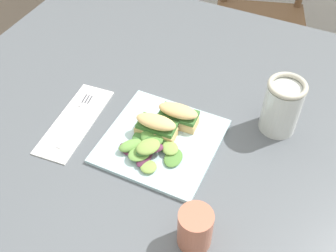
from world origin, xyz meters
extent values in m
cube|color=#51565B|center=(-0.05, 0.12, 0.72)|extent=(1.39, 1.01, 0.03)
cube|color=brown|center=(-0.67, 0.56, 0.35)|extent=(0.07, 0.07, 0.71)
cylinder|color=brown|center=(-0.22, 0.81, 0.21)|extent=(0.03, 0.03, 0.43)
cylinder|color=brown|center=(0.10, 0.91, 0.21)|extent=(0.03, 0.03, 0.43)
cylinder|color=brown|center=(-0.32, 1.14, 0.21)|extent=(0.03, 0.03, 0.43)
cylinder|color=brown|center=(0.00, 1.24, 0.21)|extent=(0.03, 0.03, 0.43)
cube|color=brown|center=(-0.11, 1.03, 0.44)|extent=(0.50, 0.50, 0.02)
cube|color=silver|center=(-0.10, 0.00, 0.74)|extent=(0.26, 0.26, 0.01)
cube|color=#DBB270|center=(-0.12, 0.01, 0.76)|extent=(0.10, 0.05, 0.02)
cube|color=#3D7033|center=(-0.12, 0.02, 0.78)|extent=(0.09, 0.05, 0.01)
ellipsoid|color=#DBB270|center=(-0.12, 0.01, 0.79)|extent=(0.10, 0.05, 0.02)
cube|color=#DBB270|center=(-0.09, 0.06, 0.76)|extent=(0.10, 0.05, 0.02)
cube|color=#3D7033|center=(-0.09, 0.07, 0.78)|extent=(0.09, 0.05, 0.01)
ellipsoid|color=#DBB270|center=(-0.09, 0.06, 0.79)|extent=(0.10, 0.05, 0.02)
ellipsoid|color=#518438|center=(-0.14, -0.04, 0.76)|extent=(0.07, 0.07, 0.01)
ellipsoid|color=#6B9E47|center=(-0.12, -0.07, 0.76)|extent=(0.06, 0.07, 0.01)
ellipsoid|color=#3D7033|center=(-0.11, -0.04, 0.77)|extent=(0.05, 0.05, 0.02)
ellipsoid|color=#6B9E47|center=(-0.15, -0.06, 0.76)|extent=(0.06, 0.06, 0.02)
ellipsoid|color=#3D7033|center=(-0.11, -0.06, 0.77)|extent=(0.06, 0.06, 0.02)
ellipsoid|color=#84A84C|center=(-0.11, -0.05, 0.78)|extent=(0.07, 0.07, 0.02)
ellipsoid|color=#602D47|center=(-0.10, -0.05, 0.77)|extent=(0.06, 0.05, 0.02)
ellipsoid|color=#3D7033|center=(-0.14, -0.02, 0.76)|extent=(0.05, 0.07, 0.01)
ellipsoid|color=#4C2338|center=(-0.11, -0.07, 0.76)|extent=(0.03, 0.06, 0.01)
ellipsoid|color=#518438|center=(-0.05, -0.04, 0.76)|extent=(0.04, 0.06, 0.01)
ellipsoid|color=#3D7033|center=(-0.09, 0.00, 0.76)|extent=(0.06, 0.06, 0.01)
ellipsoid|color=#518438|center=(-0.11, -0.03, 0.77)|extent=(0.06, 0.07, 0.02)
ellipsoid|color=#84A84C|center=(-0.07, -0.02, 0.76)|extent=(0.06, 0.06, 0.01)
ellipsoid|color=#518438|center=(-0.13, -0.02, 0.77)|extent=(0.06, 0.06, 0.01)
ellipsoid|color=#602D47|center=(-0.16, -0.06, 0.75)|extent=(0.05, 0.04, 0.01)
ellipsoid|color=#84A84C|center=(-0.09, -0.09, 0.76)|extent=(0.05, 0.05, 0.01)
cube|color=white|center=(-0.32, -0.03, 0.74)|extent=(0.11, 0.26, 0.00)
cube|color=silver|center=(-0.32, -0.05, 0.75)|extent=(0.03, 0.14, 0.00)
cube|color=silver|center=(-0.34, 0.04, 0.75)|extent=(0.03, 0.05, 0.00)
cube|color=#38383D|center=(-0.33, 0.05, 0.75)|extent=(0.01, 0.03, 0.00)
cube|color=#38383D|center=(-0.34, 0.04, 0.75)|extent=(0.01, 0.03, 0.00)
cube|color=#38383D|center=(-0.35, 0.04, 0.75)|extent=(0.01, 0.03, 0.00)
cylinder|color=gold|center=(0.13, 0.17, 0.79)|extent=(0.08, 0.08, 0.10)
cylinder|color=silver|center=(0.13, 0.17, 0.80)|extent=(0.09, 0.09, 0.13)
torus|color=#B7B29E|center=(0.13, 0.17, 0.87)|extent=(0.09, 0.09, 0.01)
cylinder|color=#B2664C|center=(0.07, -0.20, 0.79)|extent=(0.07, 0.07, 0.09)
camera|label=1|loc=(0.18, -0.57, 1.48)|focal=43.95mm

